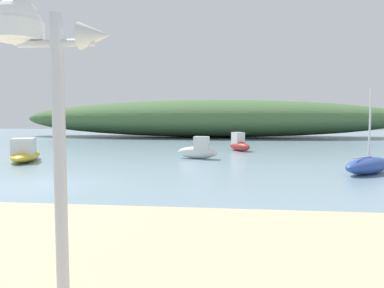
% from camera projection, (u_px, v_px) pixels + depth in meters
% --- Properties ---
extents(ground_plane, '(120.00, 120.00, 0.00)m').
position_uv_depth(ground_plane, '(40.00, 184.00, 13.09)').
color(ground_plane, '#7A99A8').
extents(distant_hill, '(47.24, 11.85, 4.56)m').
position_uv_depth(distant_hill, '(211.00, 119.00, 44.83)').
color(distant_hill, '#476B3D').
rests_on(distant_hill, ground).
extents(mast_structure, '(1.12, 0.47, 3.32)m').
position_uv_depth(mast_structure, '(37.00, 67.00, 3.39)').
color(mast_structure, silver).
rests_on(mast_structure, beach_sand).
extents(motorboat_by_sandbar, '(1.92, 2.53, 1.34)m').
position_uv_depth(motorboat_by_sandbar, '(239.00, 144.00, 26.26)').
color(motorboat_by_sandbar, '#B72D28').
rests_on(motorboat_by_sandbar, ground).
extents(sailboat_west_reach, '(3.08, 3.04, 3.65)m').
position_uv_depth(sailboat_west_reach, '(368.00, 165.00, 15.60)').
color(sailboat_west_reach, '#2D4C9E').
rests_on(sailboat_west_reach, ground).
extents(motorboat_mid_channel, '(2.67, 4.27, 1.29)m').
position_uv_depth(motorboat_mid_channel, '(25.00, 153.00, 19.97)').
color(motorboat_mid_channel, gold).
rests_on(motorboat_mid_channel, ground).
extents(motorboat_off_point, '(2.49, 1.10, 1.31)m').
position_uv_depth(motorboat_off_point, '(199.00, 150.00, 21.25)').
color(motorboat_off_point, white).
rests_on(motorboat_off_point, ground).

